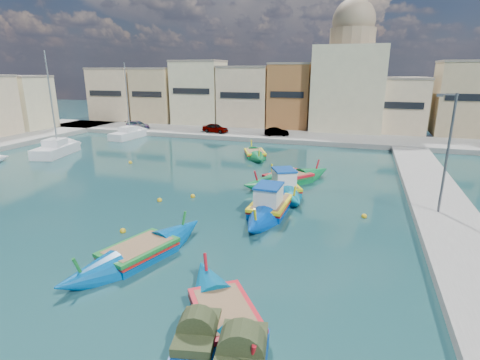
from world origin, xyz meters
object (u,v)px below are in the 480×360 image
at_px(luzzu_cyan_mid, 288,180).
at_px(tender_far, 198,338).
at_px(luzzu_green, 255,155).
at_px(tender_near, 241,360).
at_px(quay_street_lamp, 446,154).
at_px(luzzu_cyan_south, 225,318).
at_px(luzzu_blue_south, 139,254).
at_px(luzzu_blue_cabin, 282,188).
at_px(church_block, 349,76).
at_px(yacht_midnorth, 65,148).
at_px(yacht_north, 136,133).
at_px(luzzu_turquoise_cabin, 270,207).

distance_m(luzzu_cyan_mid, tender_far, 20.53).
distance_m(luzzu_cyan_mid, luzzu_green, 10.25).
bearing_deg(luzzu_green, tender_near, -75.09).
relative_size(quay_street_lamp, luzzu_cyan_south, 1.02).
relative_size(luzzu_blue_south, tender_far, 3.29).
xyz_separation_m(luzzu_blue_cabin, luzzu_blue_south, (-4.77, -12.83, -0.10)).
height_order(church_block, luzzu_blue_south, church_block).
bearing_deg(yacht_midnorth, yacht_north, 80.28).
height_order(luzzu_turquoise_cabin, luzzu_green, luzzu_turquoise_cabin).
bearing_deg(yacht_midnorth, tender_far, -41.53).
bearing_deg(luzzu_green, luzzu_blue_south, -88.44).
height_order(luzzu_cyan_mid, luzzu_blue_south, luzzu_cyan_mid).
distance_m(luzzu_cyan_mid, yacht_midnorth, 27.87).
bearing_deg(luzzu_blue_south, yacht_midnorth, 138.61).
xyz_separation_m(luzzu_turquoise_cabin, luzzu_cyan_south, (1.08, -11.93, -0.11)).
bearing_deg(luzzu_blue_south, luzzu_cyan_south, -30.32).
distance_m(luzzu_blue_cabin, yacht_midnorth, 28.47).
bearing_deg(tender_near, luzzu_green, 104.91).
bearing_deg(yacht_north, luzzu_green, -20.82).
bearing_deg(luzzu_cyan_south, luzzu_turquoise_cabin, 95.19).
distance_m(church_block, tender_near, 50.82).
height_order(luzzu_blue_cabin, luzzu_cyan_mid, luzzu_blue_cabin).
bearing_deg(tender_near, luzzu_turquoise_cabin, 99.74).
xyz_separation_m(luzzu_blue_cabin, tender_far, (0.73, -17.80, 0.02)).
bearing_deg(tender_far, luzzu_blue_south, 137.91).
bearing_deg(quay_street_lamp, tender_far, -122.49).
bearing_deg(luzzu_cyan_mid, church_block, 83.61).
relative_size(yacht_north, yacht_midnorth, 0.91).
relative_size(church_block, luzzu_blue_south, 2.01).
height_order(luzzu_cyan_mid, tender_far, luzzu_cyan_mid).
bearing_deg(yacht_north, tender_far, -54.55).
bearing_deg(luzzu_turquoise_cabin, yacht_north, 137.53).
xyz_separation_m(quay_street_lamp, yacht_midnorth, (-38.21, 9.42, -3.85)).
distance_m(luzzu_cyan_south, yacht_north, 44.32).
bearing_deg(luzzu_blue_south, luzzu_blue_cabin, 69.60).
distance_m(church_block, quay_street_lamp, 35.04).
relative_size(luzzu_cyan_mid, yacht_midnorth, 0.73).
bearing_deg(yacht_midnorth, luzzu_blue_south, -41.39).
height_order(quay_street_lamp, luzzu_cyan_mid, quay_street_lamp).
distance_m(quay_street_lamp, tender_near, 18.54).
xyz_separation_m(tender_near, tender_far, (-1.77, 0.58, -0.06)).
bearing_deg(tender_near, luzzu_blue_cabin, 97.75).
bearing_deg(yacht_midnorth, tender_near, -40.45).
relative_size(luzzu_turquoise_cabin, luzzu_blue_south, 1.06).
xyz_separation_m(luzzu_turquoise_cabin, yacht_north, (-25.61, 23.44, 0.05)).
relative_size(tender_near, tender_far, 1.14).
height_order(quay_street_lamp, yacht_north, yacht_north).
distance_m(luzzu_green, yacht_midnorth, 22.50).
bearing_deg(quay_street_lamp, tender_near, -116.78).
bearing_deg(luzzu_green, quay_street_lamp, -40.21).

